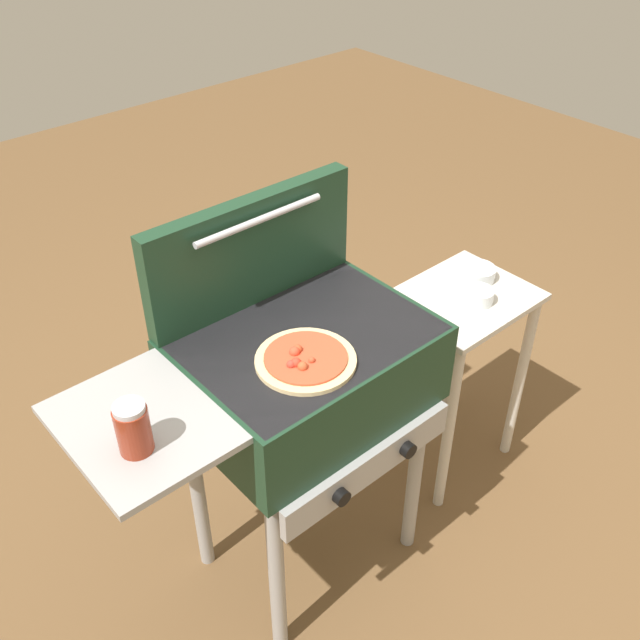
# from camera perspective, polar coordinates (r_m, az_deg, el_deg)

# --- Properties ---
(ground_plane) EXTENTS (8.00, 8.00, 0.00)m
(ground_plane) POSITION_cam_1_polar(r_m,az_deg,el_deg) (2.50, -0.90, -17.62)
(ground_plane) COLOR brown
(grill) EXTENTS (0.96, 0.53, 0.90)m
(grill) POSITION_cam_1_polar(r_m,az_deg,el_deg) (1.93, -1.35, -4.71)
(grill) COLOR #193823
(grill) RESTS_ON ground_plane
(grill_lid_open) EXTENTS (0.63, 0.08, 0.30)m
(grill_lid_open) POSITION_cam_1_polar(r_m,az_deg,el_deg) (1.91, -5.41, 5.49)
(grill_lid_open) COLOR #193823
(grill_lid_open) RESTS_ON grill
(pizza_pepperoni) EXTENTS (0.25, 0.25, 0.04)m
(pizza_pepperoni) POSITION_cam_1_polar(r_m,az_deg,el_deg) (1.76, -1.18, -3.13)
(pizza_pepperoni) COLOR beige
(pizza_pepperoni) RESTS_ON grill
(sauce_jar) EXTENTS (0.07, 0.07, 0.12)m
(sauce_jar) POSITION_cam_1_polar(r_m,az_deg,el_deg) (1.56, -14.52, -8.25)
(sauce_jar) COLOR maroon
(sauce_jar) RESTS_ON grill
(prep_table) EXTENTS (0.44, 0.36, 0.72)m
(prep_table) POSITION_cam_1_polar(r_m,az_deg,el_deg) (2.47, 10.72, -1.95)
(prep_table) COLOR beige
(prep_table) RESTS_ON ground_plane
(topping_bowl_near) EXTENTS (0.12, 0.12, 0.04)m
(topping_bowl_near) POSITION_cam_1_polar(r_m,az_deg,el_deg) (2.43, 12.29, 3.58)
(topping_bowl_near) COLOR silver
(topping_bowl_near) RESTS_ON prep_table
(topping_bowl_far) EXTENTS (0.10, 0.10, 0.04)m
(topping_bowl_far) POSITION_cam_1_polar(r_m,az_deg,el_deg) (2.32, 12.33, 1.83)
(topping_bowl_far) COLOR silver
(topping_bowl_far) RESTS_ON prep_table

